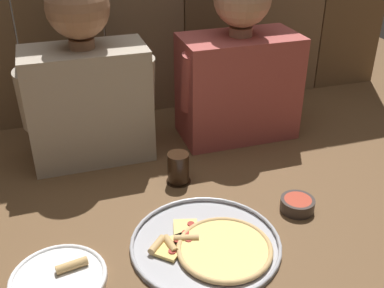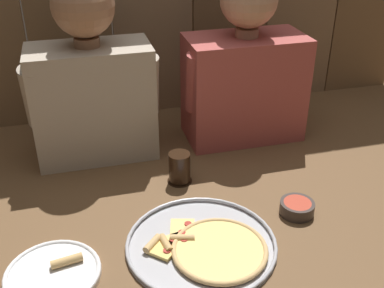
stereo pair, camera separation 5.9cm
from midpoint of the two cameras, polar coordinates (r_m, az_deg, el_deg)
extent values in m
plane|color=brown|center=(1.38, 2.96, -8.45)|extent=(3.20, 3.20, 0.00)
cylinder|color=#B2B2B7|center=(1.27, 2.50, -12.22)|extent=(0.40, 0.40, 0.01)
torus|color=#B2B2B7|center=(1.26, 2.50, -11.95)|extent=(0.40, 0.40, 0.01)
cylinder|color=#B23823|center=(1.25, 4.77, -12.86)|extent=(0.24, 0.24, 0.00)
cylinder|color=#F4D170|center=(1.24, 4.78, -12.69)|extent=(0.23, 0.23, 0.01)
torus|color=tan|center=(1.24, 4.78, -12.69)|extent=(0.25, 0.25, 0.01)
cube|color=#F4D170|center=(1.30, 0.15, -10.38)|extent=(0.09, 0.10, 0.01)
cylinder|color=tan|center=(1.27, 0.16, -11.39)|extent=(0.07, 0.04, 0.02)
cylinder|color=#A3281E|center=(1.29, 0.10, -10.72)|extent=(0.02, 0.02, 0.00)
cylinder|color=#A3281E|center=(1.31, 0.82, -9.69)|extent=(0.02, 0.02, 0.00)
cube|color=#F4D170|center=(1.27, -0.33, -11.78)|extent=(0.08, 0.07, 0.01)
cylinder|color=tan|center=(1.25, -1.84, -12.02)|extent=(0.03, 0.06, 0.02)
cylinder|color=#A3281E|center=(1.26, 0.40, -11.54)|extent=(0.02, 0.02, 0.00)
cylinder|color=#A3281E|center=(1.26, -0.95, -11.55)|extent=(0.02, 0.02, 0.00)
cube|color=#EFC660|center=(1.25, -2.14, -12.69)|extent=(0.09, 0.09, 0.01)
cylinder|color=tan|center=(1.26, -3.46, -12.01)|extent=(0.06, 0.06, 0.02)
cylinder|color=#A3281E|center=(1.25, -1.78, -12.11)|extent=(0.02, 0.02, 0.00)
cylinder|color=#A3281E|center=(1.23, -1.66, -12.84)|extent=(0.02, 0.02, 0.00)
cylinder|color=white|center=(1.23, -15.20, -15.10)|extent=(0.23, 0.23, 0.01)
torus|color=white|center=(1.22, -15.23, -14.90)|extent=(0.23, 0.23, 0.01)
cylinder|color=tan|center=(1.23, -13.63, -13.68)|extent=(0.08, 0.03, 0.02)
cylinder|color=black|center=(1.51, -0.38, -4.45)|extent=(0.08, 0.08, 0.01)
cylinder|color=black|center=(1.48, -0.39, -2.82)|extent=(0.07, 0.07, 0.10)
cylinder|color=#3D332D|center=(1.41, 13.83, -7.55)|extent=(0.10, 0.10, 0.04)
cylinder|color=#B23823|center=(1.40, 13.88, -7.25)|extent=(0.08, 0.08, 0.02)
cube|color=#B2A38E|center=(1.61, -10.84, 4.97)|extent=(0.40, 0.21, 0.39)
cylinder|color=#9E7051|center=(1.54, -11.57, 12.09)|extent=(0.08, 0.08, 0.03)
sphere|color=#9E7051|center=(1.51, -12.01, 16.16)|extent=(0.19, 0.19, 0.19)
cylinder|color=#B2A38E|center=(1.55, -17.49, 5.50)|extent=(0.08, 0.13, 0.23)
cylinder|color=#B2A38E|center=(1.57, -4.36, 7.10)|extent=(0.08, 0.12, 0.22)
cube|color=#AD4C47|center=(1.72, 7.29, 6.78)|extent=(0.42, 0.23, 0.38)
cylinder|color=tan|center=(1.66, 7.74, 13.33)|extent=(0.08, 0.08, 0.03)
cylinder|color=#AD4C47|center=(1.61, 1.62, 7.51)|extent=(0.08, 0.11, 0.22)
cylinder|color=#AD4C47|center=(1.75, 13.73, 8.49)|extent=(0.08, 0.12, 0.22)
camera|label=1|loc=(0.03, -88.75, 0.70)|focal=43.84mm
camera|label=2|loc=(0.03, 91.25, -0.70)|focal=43.84mm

